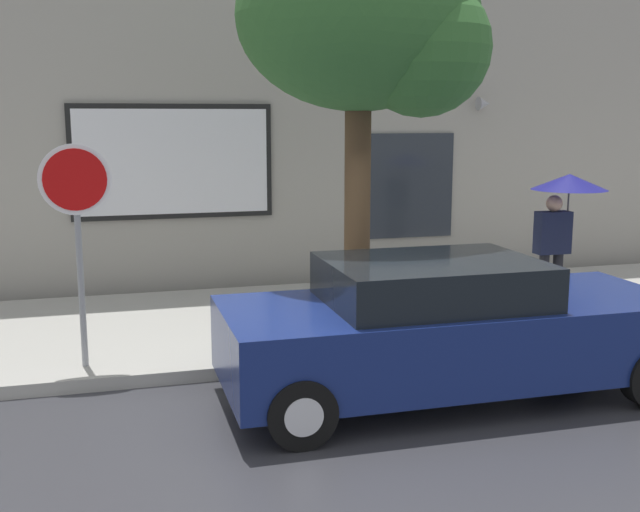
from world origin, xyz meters
The scene contains 7 objects.
ground_plane centered at (0.00, 0.00, 0.00)m, with size 60.00×60.00×0.00m, color #333338.
sidewalk centered at (0.00, 3.00, 0.07)m, with size 20.00×4.00×0.15m, color #A3A099.
building_facade centered at (0.00, 5.50, 3.48)m, with size 20.00×0.67×7.00m.
parked_car centered at (1.20, -0.08, 0.73)m, with size 4.73×1.91×1.46m.
pedestrian_with_umbrella centered at (4.00, 2.25, 1.72)m, with size 1.05×1.05×1.95m.
street_tree centered at (0.92, 1.62, 3.91)m, with size 2.89×2.45×4.95m.
stop_sign centered at (-2.45, 1.45, 1.88)m, with size 0.76×0.10×2.45m.
Camera 1 is at (-2.13, -7.12, 2.88)m, focal length 43.18 mm.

